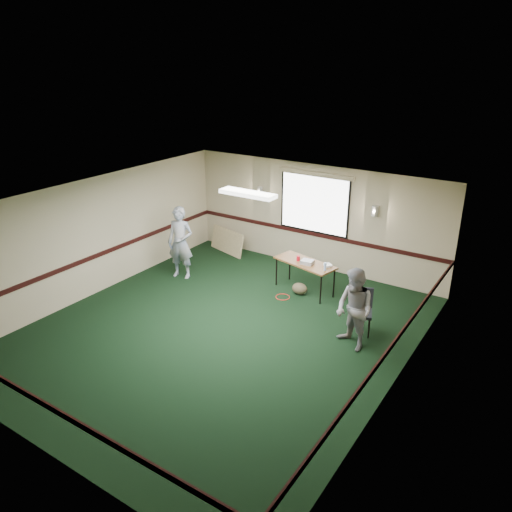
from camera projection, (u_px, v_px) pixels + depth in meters
The scene contains 13 objects.
ground at pixel (221, 331), 10.10m from camera, with size 8.00×8.00×0.00m, color black.
room_shell at pixel (276, 229), 11.14m from camera, with size 8.00×8.02×8.00m.
folding_table at pixel (305, 264), 11.54m from camera, with size 1.58×0.91×0.74m.
projector at pixel (307, 262), 11.41m from camera, with size 0.27×0.22×0.09m, color #96969E.
game_console at pixel (328, 265), 11.29m from camera, with size 0.18×0.14×0.05m, color white.
red_cup at pixel (298, 258), 11.58m from camera, with size 0.08×0.08×0.12m, color red.
water_bottle at pixel (325, 267), 11.03m from camera, with size 0.06×0.06×0.19m, color #8BAEE5.
duffel_bag at pixel (300, 289), 11.61m from camera, with size 0.38×0.28×0.27m, color #413825.
cable_coil at pixel (283, 297), 11.49m from camera, with size 0.33×0.33×0.02m, color red.
folded_table at pixel (227, 241), 13.98m from camera, with size 1.28×0.06×0.66m, color #9A855F.
conference_chair at pixel (361, 307), 9.94m from camera, with size 0.57×0.58×0.90m.
person_left at pixel (180, 243), 12.23m from camera, with size 0.66×0.43×1.81m, color #405C8E.
person_right at pixel (354, 310), 9.27m from camera, with size 0.78×0.61×1.60m, color #6F89AD.
Camera 1 is at (5.41, -6.95, 5.23)m, focal length 35.00 mm.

